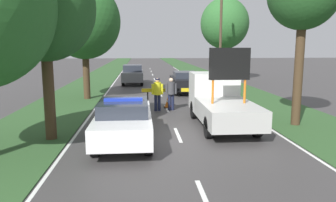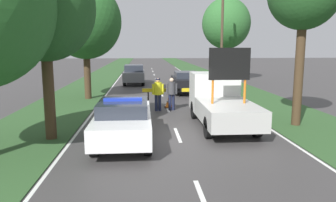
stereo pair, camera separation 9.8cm
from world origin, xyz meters
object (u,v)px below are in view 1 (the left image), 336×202
at_px(roadside_tree_near_right, 44,8).
at_px(queued_car_suv_grey, 133,74).
at_px(traffic_cone_near_police, 168,102).
at_px(traffic_cone_centre_front, 134,107).
at_px(work_truck, 220,101).
at_px(utility_pole, 221,34).
at_px(police_car, 124,120).
at_px(road_barrier, 171,92).
at_px(traffic_cone_near_truck, 228,106).
at_px(pedestrian_civilian, 171,91).
at_px(queued_car_sedan_black, 185,82).
at_px(police_officer, 157,91).
at_px(roadside_tree_near_left, 225,24).
at_px(roadside_tree_far_left, 84,21).

bearing_deg(roadside_tree_near_right, queued_car_suv_grey, 81.73).
relative_size(traffic_cone_near_police, traffic_cone_centre_front, 1.21).
relative_size(work_truck, utility_pole, 0.64).
xyz_separation_m(traffic_cone_centre_front, roadside_tree_near_right, (-2.82, -4.69, 4.29)).
bearing_deg(police_car, traffic_cone_centre_front, 86.94).
height_order(police_car, road_barrier, police_car).
bearing_deg(work_truck, roadside_tree_near_right, 15.25).
bearing_deg(traffic_cone_centre_front, road_barrier, 19.56).
bearing_deg(roadside_tree_near_right, traffic_cone_centre_front, 58.98).
bearing_deg(traffic_cone_near_truck, road_barrier, 164.02).
relative_size(road_barrier, traffic_cone_centre_front, 6.04).
height_order(pedestrian_civilian, utility_pole, utility_pole).
distance_m(police_car, road_barrier, 6.29).
relative_size(police_car, queued_car_sedan_black, 1.16).
bearing_deg(traffic_cone_near_police, road_barrier, -71.31).
height_order(police_officer, roadside_tree_near_left, roadside_tree_near_left).
distance_m(police_car, traffic_cone_near_police, 6.64).
height_order(queued_car_suv_grey, utility_pole, utility_pole).
xyz_separation_m(work_truck, utility_pole, (2.94, 12.23, 3.19)).
bearing_deg(pedestrian_civilian, traffic_cone_near_truck, -9.11).
relative_size(traffic_cone_near_police, utility_pole, 0.08).
relative_size(road_barrier, traffic_cone_near_police, 4.98).
height_order(traffic_cone_near_police, traffic_cone_near_truck, traffic_cone_near_police).
height_order(police_officer, pedestrian_civilian, police_officer).
xyz_separation_m(work_truck, roadside_tree_near_left, (4.61, 17.63, 4.36)).
bearing_deg(traffic_cone_centre_front, work_truck, -38.36).
bearing_deg(police_car, roadside_tree_near_right, 168.30).
height_order(work_truck, roadside_tree_near_left, roadside_tree_near_left).
relative_size(pedestrian_civilian, roadside_tree_near_left, 0.22).
xyz_separation_m(work_truck, road_barrier, (-1.73, 3.63, -0.11)).
bearing_deg(roadside_tree_far_left, roadside_tree_near_right, -88.88).
relative_size(work_truck, roadside_tree_near_left, 0.67).
bearing_deg(traffic_cone_near_police, police_officer, -126.32).
xyz_separation_m(queued_car_sedan_black, roadside_tree_near_left, (4.82, 7.99, 4.59)).
bearing_deg(traffic_cone_centre_front, traffic_cone_near_police, 30.76).
xyz_separation_m(work_truck, traffic_cone_near_police, (-1.86, 4.03, -0.72)).
xyz_separation_m(police_officer, utility_pole, (5.42, 9.04, 3.21)).
relative_size(police_officer, queued_car_sedan_black, 0.40).
bearing_deg(queued_car_suv_grey, traffic_cone_near_truck, 112.24).
distance_m(police_officer, queued_car_sedan_black, 6.86).
relative_size(pedestrian_civilian, traffic_cone_near_truck, 3.25).
relative_size(police_car, road_barrier, 1.58).
height_order(work_truck, utility_pole, utility_pole).
distance_m(work_truck, pedestrian_civilian, 3.75).
distance_m(police_officer, roadside_tree_far_left, 7.03).
relative_size(work_truck, roadside_tree_far_left, 0.73).
height_order(pedestrian_civilian, traffic_cone_centre_front, pedestrian_civilian).
relative_size(road_barrier, pedestrian_civilian, 1.85).
distance_m(traffic_cone_near_police, utility_pole, 10.27).
bearing_deg(police_officer, traffic_cone_near_truck, -174.48).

